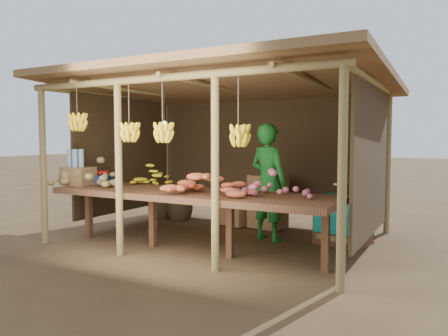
% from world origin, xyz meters
% --- Properties ---
extents(ground, '(60.00, 60.00, 0.00)m').
position_xyz_m(ground, '(0.00, 0.00, 0.00)').
color(ground, brown).
rests_on(ground, ground).
extents(stall_structure, '(4.70, 3.50, 2.43)m').
position_xyz_m(stall_structure, '(-0.04, -0.09, 1.91)').
color(stall_structure, olive).
rests_on(stall_structure, ground).
extents(counter, '(3.90, 1.05, 0.80)m').
position_xyz_m(counter, '(0.00, -0.95, 0.74)').
color(counter, brown).
rests_on(counter, ground).
extents(potato_heap, '(1.15, 0.82, 0.37)m').
position_xyz_m(potato_heap, '(-1.70, -1.01, 0.98)').
color(potato_heap, '#9B8750').
rests_on(potato_heap, counter).
extents(sweet_potato_heap, '(1.20, 0.92, 0.36)m').
position_xyz_m(sweet_potato_heap, '(0.35, -1.05, 0.98)').
color(sweet_potato_heap, '#BD5130').
rests_on(sweet_potato_heap, counter).
extents(onion_heap, '(0.96, 0.67, 0.36)m').
position_xyz_m(onion_heap, '(1.17, -0.92, 0.98)').
color(onion_heap, '#BA5A6A').
rests_on(onion_heap, counter).
extents(banana_pile, '(0.60, 0.50, 0.34)m').
position_xyz_m(banana_pile, '(-0.95, -0.51, 0.97)').
color(banana_pile, yellow).
rests_on(banana_pile, counter).
extents(tomato_basin, '(0.37, 0.37, 0.20)m').
position_xyz_m(tomato_basin, '(-1.76, -0.75, 0.88)').
color(tomato_basin, navy).
rests_on(tomato_basin, counter).
extents(bottle_box, '(0.44, 0.36, 0.53)m').
position_xyz_m(bottle_box, '(-1.90, -1.05, 1.00)').
color(bottle_box, olive).
rests_on(bottle_box, counter).
extents(vendor, '(0.72, 0.59, 1.71)m').
position_xyz_m(vendor, '(0.64, 0.18, 0.85)').
color(vendor, '#176821').
rests_on(vendor, ground).
extents(tarp_crate, '(0.86, 0.78, 0.88)m').
position_xyz_m(tarp_crate, '(1.67, 0.46, 0.36)').
color(tarp_crate, brown).
rests_on(tarp_crate, ground).
extents(carton_stack, '(1.23, 0.56, 0.87)m').
position_xyz_m(carton_stack, '(0.13, 0.91, 0.38)').
color(carton_stack, olive).
rests_on(carton_stack, ground).
extents(burlap_sacks, '(0.90, 0.47, 0.64)m').
position_xyz_m(burlap_sacks, '(-1.59, 0.85, 0.28)').
color(burlap_sacks, '#463520').
rests_on(burlap_sacks, ground).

